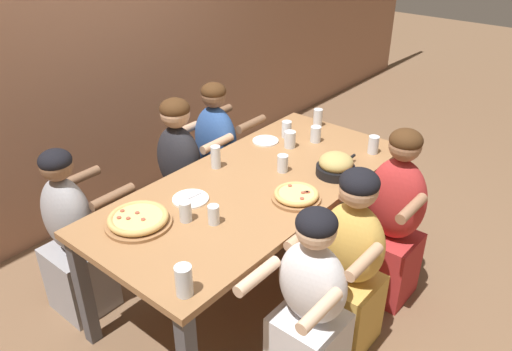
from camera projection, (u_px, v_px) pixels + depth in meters
The scene contains 24 objects.
ground_plane at pixel (256, 281), 3.38m from camera, with size 18.00×18.00×0.00m, color brown.
restaurant_back_panel at pixel (83, 9), 3.47m from camera, with size 10.00×0.06×3.20m, color #9E7056.
dining_table at pixel (256, 194), 3.04m from camera, with size 2.11×0.96×0.78m.
pizza_board_main at pixel (296, 196), 2.82m from camera, with size 0.28×0.28×0.05m.
pizza_board_second at pixel (138, 220), 2.61m from camera, with size 0.35×0.35×0.06m.
skillet_bowl at pixel (336, 165), 3.06m from camera, with size 0.35×0.24×0.14m.
empty_plate_a at pixel (191, 199), 2.83m from camera, with size 0.21×0.21×0.02m.
empty_plate_b at pixel (265, 141), 3.50m from camera, with size 0.18×0.18×0.02m.
drinking_glass_a at pixel (185, 212), 2.63m from camera, with size 0.07×0.07×0.11m.
drinking_glass_b at pixel (287, 130), 3.55m from camera, with size 0.07×0.07×0.12m.
drinking_glass_c at pixel (316, 135), 3.48m from camera, with size 0.07×0.07×0.11m.
drinking_glass_d at pixel (283, 164), 3.11m from camera, with size 0.07×0.07×0.11m.
drinking_glass_e at pixel (373, 145), 3.32m from camera, with size 0.07×0.07×0.12m.
drinking_glass_f at pixel (216, 157), 3.14m from camera, with size 0.06×0.06×0.15m.
drinking_glass_g at pixel (184, 282), 2.13m from camera, with size 0.08×0.08×0.15m.
drinking_glass_h at pixel (214, 216), 2.61m from camera, with size 0.06×0.06×0.11m.
drinking_glass_i at pixel (318, 119), 3.72m from camera, with size 0.07×0.07×0.13m.
drinking_glass_j at pixel (290, 139), 3.40m from camera, with size 0.08×0.08×0.12m.
diner_near_midleft at pixel (310, 310), 2.47m from camera, with size 0.51×0.40×1.08m.
diner_far_center at pixel (181, 181), 3.52m from camera, with size 0.51×0.40×1.14m.
diner_far_midright at pixel (217, 163), 3.77m from camera, with size 0.51×0.40×1.15m.
diner_near_center at pixel (349, 268), 2.71m from camera, with size 0.51×0.40×1.13m.
diner_far_left at pixel (74, 241), 2.95m from camera, with size 0.51×0.40×1.10m.
diner_near_midright at pixel (392, 225), 3.04m from camera, with size 0.51×0.40×1.16m.
Camera 1 is at (-2.00, -1.65, 2.28)m, focal length 35.00 mm.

